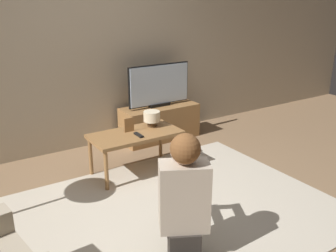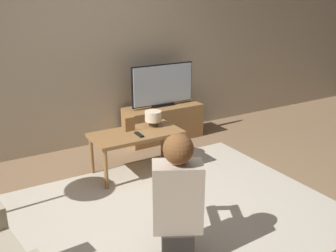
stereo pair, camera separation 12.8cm
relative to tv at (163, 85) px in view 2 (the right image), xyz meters
name	(u,v)px [view 2 (the right image)]	position (x,y,z in m)	size (l,w,h in m)	color
ground_plane	(161,216)	(-0.95, -1.62, -0.73)	(10.00, 10.00, 0.00)	#896B4C
wall_back	(80,41)	(-0.95, 0.31, 0.57)	(10.00, 0.06, 2.60)	tan
rug	(161,215)	(-0.95, -1.62, -0.72)	(2.99, 2.15, 0.02)	beige
tv_stand	(163,122)	(0.00, 0.00, -0.50)	(1.02, 0.40, 0.45)	olive
tv	(163,85)	(0.00, 0.00, 0.00)	(0.87, 0.08, 0.55)	black
coffee_table	(136,137)	(-0.75, -0.75, -0.32)	(0.94, 0.48, 0.46)	olive
person_kneeling	(178,200)	(-1.14, -2.18, -0.23)	(0.58, 0.81, 0.96)	#332D28
picture_frame	(130,124)	(-0.79, -0.68, -0.19)	(0.11, 0.01, 0.15)	olive
table_lamp	(153,117)	(-0.50, -0.66, -0.17)	(0.18, 0.18, 0.17)	#4C3823
remote	(139,135)	(-0.76, -0.84, -0.26)	(0.04, 0.15, 0.02)	black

